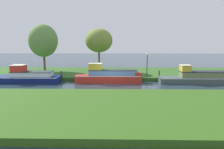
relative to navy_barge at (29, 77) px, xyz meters
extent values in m
plane|color=#283A45|center=(9.17, -1.20, -0.61)|extent=(120.00, 120.00, 0.00)
cube|color=#305D21|center=(9.17, 5.80, -0.41)|extent=(72.00, 10.00, 0.40)
cube|color=#325D1A|center=(9.17, -10.20, -0.41)|extent=(72.00, 10.00, 0.40)
cube|color=navy|center=(-0.01, 0.00, -0.27)|extent=(7.03, 2.27, 0.68)
cube|color=silver|center=(-0.01, 0.00, 0.03)|extent=(6.89, 2.30, 0.07)
cube|color=white|center=(0.42, 0.00, 0.31)|extent=(4.31, 1.72, 0.48)
cube|color=#2A363B|center=(0.42, 0.00, 0.58)|extent=(4.41, 1.81, 0.06)
cube|color=red|center=(-1.06, 0.00, 0.92)|extent=(1.34, 1.45, 0.73)
cube|color=beige|center=(-1.06, 0.00, 1.31)|extent=(1.44, 1.54, 0.06)
cube|color=#455351|center=(19.00, 0.00, -0.29)|extent=(9.07, 1.91, 0.64)
cube|color=white|center=(19.00, 0.00, 0.00)|extent=(8.88, 1.94, 0.07)
cube|color=#697A4C|center=(19.48, 0.00, 0.33)|extent=(5.42, 1.45, 0.59)
cube|color=#242432|center=(19.48, 0.00, 0.65)|extent=(5.52, 1.53, 0.06)
cube|color=gold|center=(17.27, 0.00, 0.97)|extent=(1.00, 1.22, 0.70)
cube|color=beige|center=(17.27, 0.00, 1.35)|extent=(1.10, 1.30, 0.06)
cube|color=red|center=(8.87, 0.00, -0.20)|extent=(7.21, 1.48, 0.83)
cube|color=white|center=(8.87, 0.00, 0.18)|extent=(7.07, 1.51, 0.07)
cube|color=#5D8DCA|center=(9.36, 0.00, 0.49)|extent=(5.22, 1.13, 0.55)
cube|color=#2A302E|center=(9.36, 0.00, 0.79)|extent=(5.32, 1.19, 0.06)
cube|color=gold|center=(7.44, 0.00, 1.12)|extent=(1.38, 0.95, 0.71)
cube|color=beige|center=(7.44, 0.00, 1.50)|extent=(1.48, 1.01, 0.06)
cube|color=#B02F1B|center=(12.12, 0.00, 0.38)|extent=(0.70, 1.25, 0.32)
cylinder|color=brown|center=(-0.29, 6.49, 1.28)|extent=(0.30, 0.30, 2.98)
ellipsoid|color=#608844|center=(-0.29, 6.41, 3.99)|extent=(3.89, 4.43, 4.46)
cylinder|color=brown|center=(7.29, 7.24, 1.44)|extent=(0.25, 0.25, 3.30)
ellipsoid|color=olive|center=(7.29, 7.16, 4.01)|extent=(3.80, 4.31, 3.34)
cylinder|color=#333338|center=(13.44, 2.46, 1.02)|extent=(0.10, 0.10, 2.46)
sphere|color=white|center=(13.44, 2.46, 2.37)|extent=(0.24, 0.24, 0.24)
cylinder|color=brown|center=(14.71, 1.38, 0.18)|extent=(0.16, 0.16, 0.77)
cylinder|color=#4C412A|center=(3.31, 1.38, 0.13)|extent=(0.18, 0.18, 0.67)
camera|label=1|loc=(9.85, -24.11, 3.93)|focal=35.62mm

